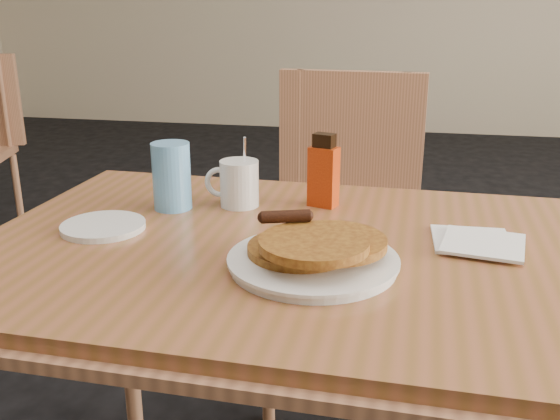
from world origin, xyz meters
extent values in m
cube|color=brown|center=(-0.01, 0.07, 0.73)|extent=(1.25, 0.86, 0.04)
cube|color=#AF7652|center=(-0.01, 0.07, 0.71)|extent=(1.30, 0.90, 0.02)
cylinder|color=#AF7652|center=(0.52, 0.40, 0.35)|extent=(0.04, 0.04, 0.71)
cube|color=#AF7652|center=(0.00, 0.70, 0.48)|extent=(0.47, 0.47, 0.04)
cube|color=#AF7652|center=(0.00, 0.90, 0.74)|extent=(0.45, 0.06, 0.49)
cylinder|color=#AF7652|center=(-0.18, 0.52, 0.23)|extent=(0.04, 0.04, 0.45)
cylinder|color=#AF7652|center=(0.18, 0.88, 0.23)|extent=(0.04, 0.04, 0.45)
cylinder|color=#AF7652|center=(-1.81, 1.80, 0.22)|extent=(0.04, 0.04, 0.43)
cylinder|color=silver|center=(0.02, -0.03, 0.76)|extent=(0.28, 0.28, 0.02)
cylinder|color=silver|center=(0.02, -0.03, 0.77)|extent=(0.29, 0.29, 0.01)
cylinder|color=#9F6A21|center=(-0.01, -0.01, 0.78)|extent=(0.18, 0.18, 0.01)
cylinder|color=#9F6A21|center=(0.05, -0.01, 0.79)|extent=(0.19, 0.19, 0.01)
cylinder|color=#9F6A21|center=(0.02, -0.06, 0.81)|extent=(0.18, 0.18, 0.01)
cylinder|color=black|center=(-0.04, 0.01, 0.82)|extent=(0.09, 0.05, 0.02)
cylinder|color=silver|center=(-0.19, 0.28, 0.80)|extent=(0.09, 0.09, 0.10)
torus|color=silver|center=(-0.24, 0.28, 0.80)|extent=(0.07, 0.01, 0.07)
cylinder|color=black|center=(-0.19, 0.28, 0.84)|extent=(0.07, 0.07, 0.01)
cylinder|color=silver|center=(-0.18, 0.28, 0.84)|extent=(0.02, 0.05, 0.15)
cube|color=maroon|center=(-0.01, 0.31, 0.82)|extent=(0.07, 0.06, 0.13)
cube|color=black|center=(-0.01, 0.31, 0.90)|extent=(0.05, 0.04, 0.03)
cube|color=white|center=(0.29, 0.15, 0.75)|extent=(0.15, 0.15, 0.01)
cube|color=white|center=(0.31, 0.12, 0.76)|extent=(0.16, 0.16, 0.01)
cylinder|color=#5EA3DD|center=(-0.33, 0.23, 0.82)|extent=(0.10, 0.10, 0.14)
cylinder|color=silver|center=(-0.42, 0.08, 0.76)|extent=(0.18, 0.18, 0.01)
camera|label=1|loc=(0.15, -0.99, 1.18)|focal=40.00mm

